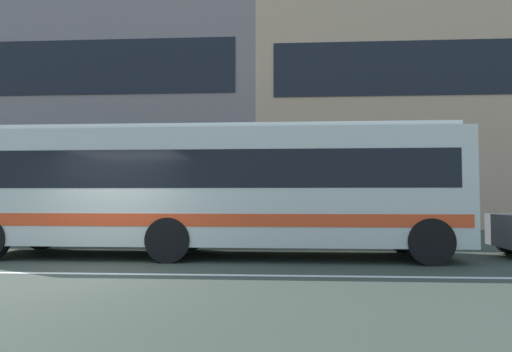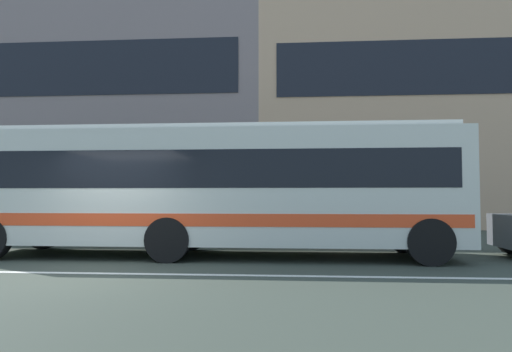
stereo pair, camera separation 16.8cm
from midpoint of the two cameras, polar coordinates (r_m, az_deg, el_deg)
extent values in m
plane|color=#373F35|center=(9.33, -20.38, -11.46)|extent=(160.00, 160.00, 0.00)
cube|color=silver|center=(9.33, -20.38, -11.43)|extent=(60.00, 0.16, 0.01)
cube|color=#264B15|center=(16.66, -21.13, -5.63)|extent=(15.16, 1.10, 1.06)
cube|color=gray|center=(28.59, -22.69, 7.63)|extent=(23.06, 9.69, 12.88)
cube|color=black|center=(24.67, -27.90, 11.81)|extent=(21.22, 0.04, 2.58)
cube|color=tan|center=(26.99, 23.76, 7.70)|extent=(20.48, 9.69, 12.37)
cube|color=black|center=(22.78, 27.88, 12.23)|extent=(18.84, 0.04, 2.47)
cube|color=beige|center=(11.17, -5.36, -1.50)|extent=(11.86, 2.57, 2.65)
cube|color=black|center=(11.19, -5.35, 0.54)|extent=(11.15, 2.59, 0.85)
cube|color=#EA4820|center=(11.18, -5.38, -5.23)|extent=(11.62, 2.60, 0.28)
cube|color=silver|center=(11.28, -5.33, 5.55)|extent=(11.38, 2.17, 0.12)
cube|color=black|center=(11.71, 24.56, 0.62)|extent=(0.04, 2.11, 0.93)
cylinder|color=black|center=(12.55, 18.51, -6.86)|extent=(1.00, 0.29, 1.00)
cylinder|color=black|center=(10.33, 21.60, -7.76)|extent=(1.00, 0.29, 1.00)
cylinder|color=black|center=(12.48, -7.82, -7.00)|extent=(1.00, 0.29, 1.00)
cylinder|color=black|center=(10.25, -10.63, -7.94)|extent=(1.00, 0.29, 1.00)
cylinder|color=black|center=(13.99, -24.90, -6.30)|extent=(1.00, 0.29, 1.00)
cylinder|color=black|center=(13.29, 29.85, -7.19)|extent=(0.65, 0.24, 0.64)
camera|label=1|loc=(0.08, -89.57, -0.02)|focal=31.63mm
camera|label=2|loc=(0.08, 90.43, 0.02)|focal=31.63mm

